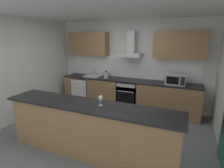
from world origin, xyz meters
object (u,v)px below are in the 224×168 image
object	(u,v)px
oven	(129,95)
refrigerator	(84,90)
wine_glass	(101,98)
microwave	(176,79)
range_hood	(131,49)
sink	(93,76)
kettle	(106,75)

from	to	relation	value
oven	refrigerator	size ratio (longest dim) A/B	0.94
refrigerator	wine_glass	distance (m)	3.01
microwave	range_hood	world-z (taller)	range_hood
sink	kettle	size ratio (longest dim) A/B	1.73
sink	wine_glass	world-z (taller)	sink
refrigerator	microwave	bearing A→B (deg)	-0.51
oven	sink	size ratio (longest dim) A/B	1.60
oven	range_hood	world-z (taller)	range_hood
oven	range_hood	distance (m)	1.33
range_hood	wine_glass	xyz separation A→B (m)	(0.25, -2.44, -0.69)
refrigerator	sink	xyz separation A→B (m)	(0.37, 0.01, 0.50)
kettle	microwave	bearing A→B (deg)	0.17
sink	microwave	bearing A→B (deg)	-0.90
oven	wine_glass	xyz separation A→B (m)	(0.25, -2.31, 0.64)
refrigerator	microwave	distance (m)	2.90
microwave	sink	size ratio (longest dim) A/B	1.00
microwave	kettle	size ratio (longest dim) A/B	1.73
oven	refrigerator	distance (m)	1.56
sink	kettle	xyz separation A→B (m)	(0.48, -0.04, 0.08)
kettle	range_hood	xyz separation A→B (m)	(0.71, 0.16, 0.78)
kettle	wine_glass	distance (m)	2.48
microwave	kettle	world-z (taller)	microwave
sink	range_hood	distance (m)	1.47
refrigerator	kettle	bearing A→B (deg)	-2.11
range_hood	wine_glass	size ratio (longest dim) A/B	4.05
microwave	wine_glass	xyz separation A→B (m)	(-1.03, -2.29, 0.05)
kettle	wine_glass	xyz separation A→B (m)	(0.96, -2.28, 0.09)
sink	range_hood	size ratio (longest dim) A/B	0.69
refrigerator	wine_glass	bearing A→B (deg)	-52.03
wine_glass	sink	bearing A→B (deg)	121.74
refrigerator	wine_glass	size ratio (longest dim) A/B	4.78
range_hood	microwave	bearing A→B (deg)	-7.04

